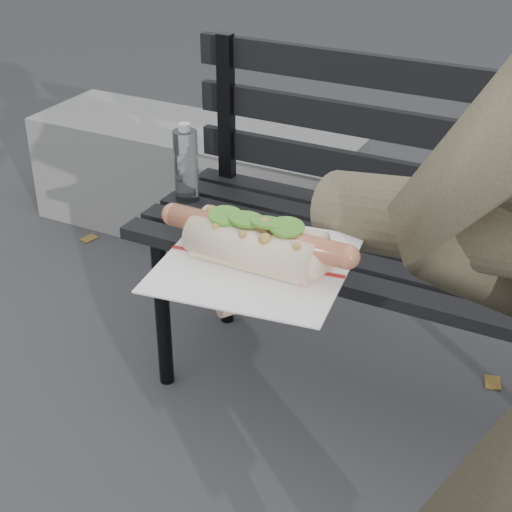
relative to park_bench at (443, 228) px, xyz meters
The scene contains 3 objects.
park_bench is the anchor object (origin of this frame).
concrete_block 1.26m from the park_bench, 150.92° to the left, with size 1.20×0.40×0.40m, color slate.
held_hotdog 1.11m from the park_bench, 76.39° to the right, with size 0.63×0.31×0.20m.
Camera 1 is at (0.35, -0.72, 1.37)m, focal length 55.00 mm.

